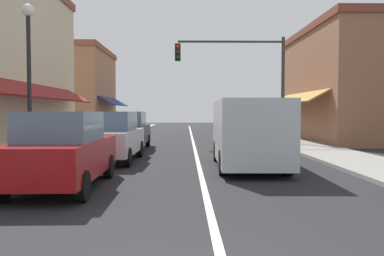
# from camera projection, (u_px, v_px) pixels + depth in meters

# --- Properties ---
(ground_plane) EXTENTS (80.00, 80.00, 0.00)m
(ground_plane) POSITION_uv_depth(u_px,v_px,m) (193.00, 144.00, 21.20)
(ground_plane) COLOR black
(sidewalk_left) EXTENTS (2.60, 56.00, 0.12)m
(sidewalk_left) POSITION_uv_depth(u_px,v_px,m) (94.00, 143.00, 21.11)
(sidewalk_left) COLOR gray
(sidewalk_left) RESTS_ON ground
(sidewalk_right) EXTENTS (2.60, 56.00, 0.12)m
(sidewalk_right) POSITION_uv_depth(u_px,v_px,m) (293.00, 142.00, 21.29)
(sidewalk_right) COLOR gray
(sidewalk_right) RESTS_ON ground
(lane_center_stripe) EXTENTS (0.14, 52.00, 0.01)m
(lane_center_stripe) POSITION_uv_depth(u_px,v_px,m) (193.00, 144.00, 21.20)
(lane_center_stripe) COLOR silver
(lane_center_stripe) RESTS_ON ground
(storefront_right_block) EXTENTS (7.08, 10.20, 6.84)m
(storefront_right_block) POSITION_uv_depth(u_px,v_px,m) (353.00, 84.00, 23.21)
(storefront_right_block) COLOR #8E5B42
(storefront_right_block) RESTS_ON ground
(storefront_far_left) EXTENTS (6.64, 8.20, 6.80)m
(storefront_far_left) POSITION_uv_depth(u_px,v_px,m) (74.00, 91.00, 30.89)
(storefront_far_left) COLOR #9E6B4C
(storefront_far_left) RESTS_ON ground
(parked_car_nearest_left) EXTENTS (1.81, 4.12, 1.77)m
(parked_car_nearest_left) POSITION_uv_depth(u_px,v_px,m) (62.00, 150.00, 8.80)
(parked_car_nearest_left) COLOR maroon
(parked_car_nearest_left) RESTS_ON ground
(parked_car_second_left) EXTENTS (1.87, 4.15, 1.77)m
(parked_car_second_left) POSITION_uv_depth(u_px,v_px,m) (112.00, 137.00, 13.58)
(parked_car_second_left) COLOR #B7BABF
(parked_car_second_left) RESTS_ON ground
(parked_car_third_left) EXTENTS (1.81, 4.11, 1.77)m
(parked_car_third_left) POSITION_uv_depth(u_px,v_px,m) (128.00, 131.00, 18.00)
(parked_car_third_left) COLOR black
(parked_car_third_left) RESTS_ON ground
(van_in_lane) EXTENTS (2.10, 5.23, 2.12)m
(van_in_lane) POSITION_uv_depth(u_px,v_px,m) (248.00, 131.00, 12.15)
(van_in_lane) COLOR #B2B7BC
(van_in_lane) RESTS_ON ground
(traffic_signal_mast_arm) EXTENTS (5.89, 0.50, 5.75)m
(traffic_signal_mast_arm) POSITION_uv_depth(u_px,v_px,m) (245.00, 70.00, 20.51)
(traffic_signal_mast_arm) COLOR #333333
(traffic_signal_mast_arm) RESTS_ON ground
(street_lamp_left_near) EXTENTS (0.36, 0.36, 4.91)m
(street_lamp_left_near) POSITION_uv_depth(u_px,v_px,m) (29.00, 60.00, 11.26)
(street_lamp_left_near) COLOR black
(street_lamp_left_near) RESTS_ON ground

